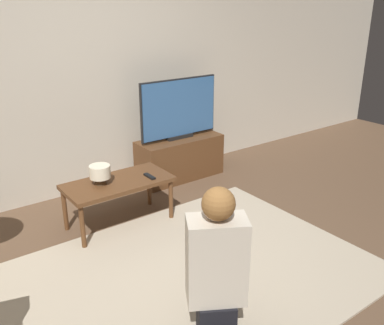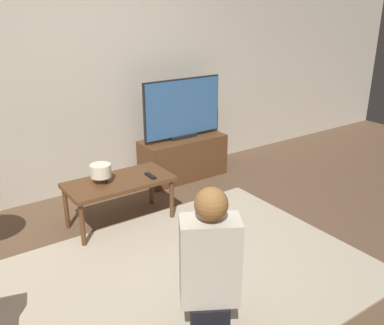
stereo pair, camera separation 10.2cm
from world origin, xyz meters
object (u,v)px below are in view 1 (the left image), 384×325
object	(u,v)px
coffee_table	(118,186)
table_lamp	(100,173)
person_kneeling	(217,267)
tv	(179,109)

from	to	relation	value
coffee_table	table_lamp	size ratio (longest dim) A/B	5.21
person_kneeling	table_lamp	world-z (taller)	person_kneeling
coffee_table	person_kneeling	size ratio (longest dim) A/B	0.96
tv	table_lamp	xyz separation A→B (m)	(-1.22, -0.56, -0.28)
person_kneeling	table_lamp	xyz separation A→B (m)	(0.04, 1.62, 0.04)
coffee_table	table_lamp	xyz separation A→B (m)	(-0.15, 0.03, 0.15)
tv	person_kneeling	world-z (taller)	tv
coffee_table	person_kneeling	distance (m)	1.60
coffee_table	tv	bearing A→B (deg)	28.72
tv	table_lamp	size ratio (longest dim) A/B	5.32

